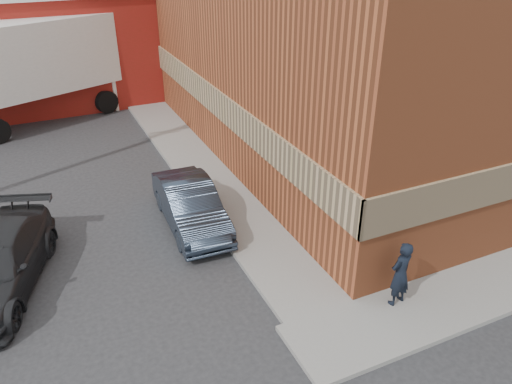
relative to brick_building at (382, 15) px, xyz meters
name	(u,v)px	position (x,y,z in m)	size (l,w,h in m)	color
ground	(296,323)	(-8.50, -9.00, -4.68)	(90.00, 90.00, 0.00)	#28282B
brick_building	(382,15)	(0.00, 0.00, 0.00)	(14.25, 18.25, 9.36)	#A8502B
sidewalk_west	(193,161)	(-7.90, 0.00, -4.62)	(1.80, 18.00, 0.12)	gray
man	(400,274)	(-6.14, -9.46, -3.75)	(0.59, 0.39, 1.62)	black
sedan	(191,205)	(-9.30, -4.15, -4.02)	(1.40, 4.02, 1.32)	#283242
box_truck	(53,60)	(-11.70, 7.33, -2.15)	(9.21, 5.81, 4.39)	white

